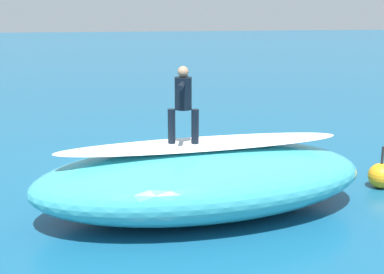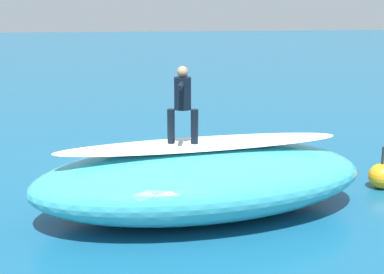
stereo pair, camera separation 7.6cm
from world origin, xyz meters
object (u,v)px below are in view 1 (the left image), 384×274
Objects in this scene: surfer_paddling at (199,156)px; buoy_marker at (381,175)px; surfboard_paddling at (198,161)px; surfer_riding at (183,99)px; surfboard_riding at (183,145)px.

buoy_marker reaches higher than surfer_paddling.
surfer_paddling is 4.67m from buoy_marker.
surfboard_paddling is 0.23m from surfer_paddling.
surfer_riding is at bearing 12.28° from buoy_marker.
surfboard_riding is at bearing 111.06° from surfer_riding.
surfer_paddling is at bearing -92.77° from surfer_riding.
surfboard_riding is 1.10× the size of surfboard_paddling.
buoy_marker is at bearing -157.28° from surfer_riding.
buoy_marker is (-4.00, 2.42, 0.07)m from surfer_paddling.
surfer_riding is 4.40m from surfboard_paddling.
surfboard_paddling is (-0.81, -3.61, -2.39)m from surfer_riding.
surfboard_riding is at bearing 166.15° from surfer_paddling.
surfer_paddling reaches higher than surfboard_paddling.
surfboard_riding is at bearing 166.66° from surfboard_paddling.
surfboard_riding reaches higher than buoy_marker.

